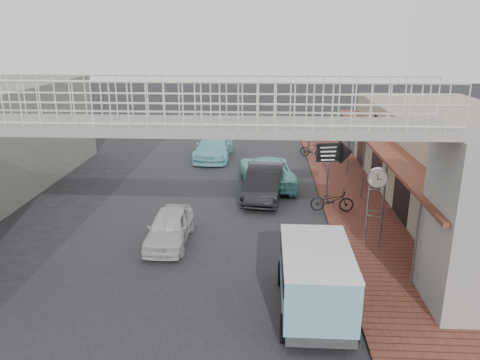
# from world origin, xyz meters

# --- Properties ---
(ground) EXTENTS (120.00, 120.00, 0.00)m
(ground) POSITION_xyz_m (0.00, 0.00, 0.00)
(ground) COLOR black
(ground) RESTS_ON ground
(road_strip) EXTENTS (10.00, 60.00, 0.01)m
(road_strip) POSITION_xyz_m (0.00, 0.00, 0.01)
(road_strip) COLOR black
(road_strip) RESTS_ON ground
(sidewalk) EXTENTS (3.00, 40.00, 0.10)m
(sidewalk) POSITION_xyz_m (6.50, 3.00, 0.05)
(sidewalk) COLOR brown
(sidewalk) RESTS_ON ground
(shophouse_row) EXTENTS (7.20, 18.00, 4.00)m
(shophouse_row) POSITION_xyz_m (10.97, 4.00, 2.01)
(shophouse_row) COLOR gray
(shophouse_row) RESTS_ON ground
(footbridge) EXTENTS (16.40, 2.40, 6.34)m
(footbridge) POSITION_xyz_m (0.00, -4.00, 3.18)
(footbridge) COLOR gray
(footbridge) RESTS_ON ground
(white_hatchback) EXTENTS (1.46, 3.61, 1.23)m
(white_hatchback) POSITION_xyz_m (-1.07, -0.19, 0.61)
(white_hatchback) COLOR silver
(white_hatchback) RESTS_ON ground
(dark_sedan) EXTENTS (2.12, 4.78, 1.53)m
(dark_sedan) POSITION_xyz_m (2.40, 5.02, 0.76)
(dark_sedan) COLOR black
(dark_sedan) RESTS_ON ground
(angkot_curb) EXTENTS (3.07, 5.63, 1.50)m
(angkot_curb) POSITION_xyz_m (2.50, 6.89, 0.75)
(angkot_curb) COLOR #78D0D1
(angkot_curb) RESTS_ON ground
(angkot_far) EXTENTS (2.21, 5.14, 1.47)m
(angkot_far) POSITION_xyz_m (-0.76, 12.26, 0.74)
(angkot_far) COLOR #76BFCD
(angkot_far) RESTS_ON ground
(angkot_van) EXTENTS (1.92, 4.13, 2.02)m
(angkot_van) POSITION_xyz_m (3.80, -4.47, 1.28)
(angkot_van) COLOR black
(angkot_van) RESTS_ON ground
(motorcycle_near) EXTENTS (1.87, 0.71, 0.97)m
(motorcycle_near) POSITION_xyz_m (5.30, 3.15, 0.58)
(motorcycle_near) COLOR black
(motorcycle_near) RESTS_ON sidewalk
(motorcycle_far) EXTENTS (1.64, 1.18, 0.97)m
(motorcycle_far) POSITION_xyz_m (5.30, 12.29, 0.59)
(motorcycle_far) COLOR black
(motorcycle_far) RESTS_ON sidewalk
(street_clock) EXTENTS (0.74, 0.68, 2.87)m
(street_clock) POSITION_xyz_m (6.33, -0.12, 2.48)
(street_clock) COLOR #59595B
(street_clock) RESTS_ON sidewalk
(arrow_sign) EXTENTS (1.70, 1.10, 2.85)m
(arrow_sign) POSITION_xyz_m (5.89, 4.33, 2.40)
(arrow_sign) COLOR #59595B
(arrow_sign) RESTS_ON sidewalk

